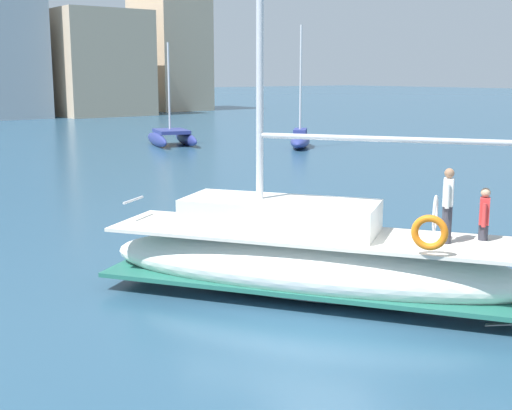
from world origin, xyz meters
The scene contains 4 objects.
ground_plane centered at (0.00, 0.00, 0.00)m, with size 400.00×400.00×0.00m, color #284C66.
main_sailboat centered at (0.28, 1.15, 0.92)m, with size 7.28×9.34×14.30m.
moored_catamaran centered at (14.65, 31.51, 0.61)m, with size 4.15×6.03×7.04m.
moored_cutter_left centered at (20.93, 25.08, 0.58)m, with size 4.68×4.74×8.06m.
Camera 1 is at (-9.57, -9.84, 4.94)m, focal length 47.96 mm.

